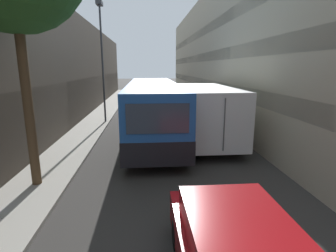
{
  "coord_description": "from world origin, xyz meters",
  "views": [
    {
      "loc": [
        -0.89,
        1.82,
        3.73
      ],
      "look_at": [
        -0.1,
        11.21,
        1.6
      ],
      "focal_mm": 28.0,
      "sensor_mm": 36.0,
      "label": 1
    }
  ],
  "objects_px": {
    "panel_van": "(144,93)",
    "street_lamp": "(101,42)",
    "bus": "(153,108)",
    "box_truck": "(202,109)"
  },
  "relations": [
    {
      "from": "bus",
      "to": "box_truck",
      "type": "xyz_separation_m",
      "value": [
        2.55,
        -0.85,
        0.01
      ]
    },
    {
      "from": "panel_van",
      "to": "street_lamp",
      "type": "distance_m",
      "value": 10.89
    },
    {
      "from": "street_lamp",
      "to": "box_truck",
      "type": "bearing_deg",
      "value": -37.61
    },
    {
      "from": "panel_van",
      "to": "street_lamp",
      "type": "height_order",
      "value": "street_lamp"
    },
    {
      "from": "bus",
      "to": "panel_van",
      "type": "xyz_separation_m",
      "value": [
        -0.55,
        13.25,
        -0.43
      ]
    },
    {
      "from": "box_truck",
      "to": "panel_van",
      "type": "distance_m",
      "value": 14.44
    },
    {
      "from": "panel_van",
      "to": "street_lamp",
      "type": "relative_size",
      "value": 0.53
    },
    {
      "from": "box_truck",
      "to": "street_lamp",
      "type": "xyz_separation_m",
      "value": [
        -5.68,
        4.38,
        3.73
      ]
    },
    {
      "from": "street_lamp",
      "to": "bus",
      "type": "bearing_deg",
      "value": -48.37
    },
    {
      "from": "bus",
      "to": "panel_van",
      "type": "bearing_deg",
      "value": 92.4
    }
  ]
}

